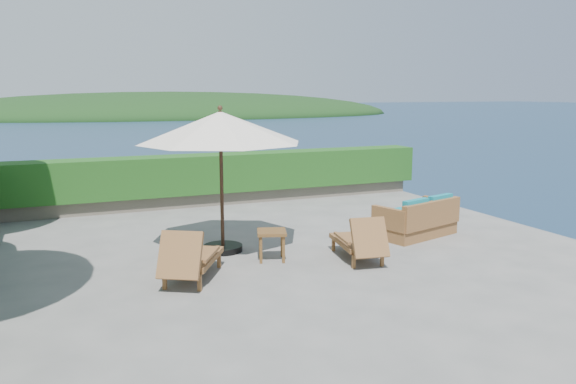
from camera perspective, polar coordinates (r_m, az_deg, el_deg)
name	(u,v)px	position (r m, az deg, el deg)	size (l,w,h in m)	color
ground	(290,260)	(10.17, 0.18, -6.95)	(12.00, 12.00, 0.00)	gray
foundation	(290,341)	(10.73, 0.17, -14.90)	(12.00, 12.00, 3.00)	#4E483E
offshore_island	(171,116)	(151.84, -11.81, 7.58)	(126.00, 57.60, 12.60)	#143313
planter_wall_far	(209,198)	(15.30, -7.98, -0.57)	(12.00, 0.60, 0.36)	#6E6658
hedge_far	(209,173)	(15.20, -8.04, 1.91)	(12.40, 0.90, 1.00)	#224A15
patio_umbrella	(220,129)	(10.42, -6.88, 6.39)	(3.20, 3.20, 2.75)	black
lounge_left	(190,258)	(9.13, -9.90, -6.60)	(1.36, 1.70, 0.92)	brown
lounge_right	(360,241)	(10.15, 7.29, -4.94)	(0.85, 1.59, 0.87)	brown
side_table	(272,236)	(10.08, -1.68, -4.48)	(0.65, 0.65, 0.55)	brown
wicker_loveseat	(418,221)	(12.06, 13.04, -2.84)	(1.96, 1.37, 0.87)	brown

